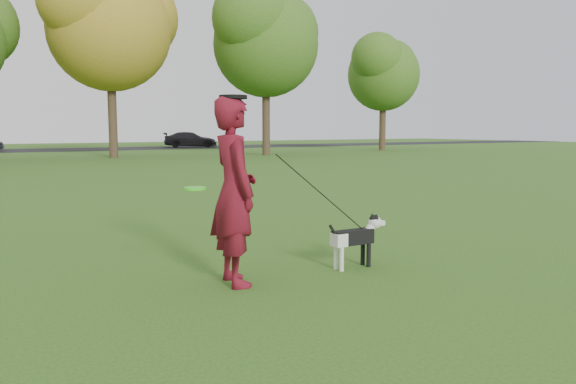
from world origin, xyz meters
TOP-DOWN VIEW (x-y plane):
  - ground at (0.00, 0.00)m, footprint 120.00×120.00m
  - road at (0.00, 40.00)m, footprint 120.00×7.00m
  - man at (-1.10, -0.45)m, footprint 0.57×0.79m
  - dog at (0.48, -0.55)m, footprint 0.85×0.17m
  - car_right at (13.67, 40.00)m, footprint 4.84×3.08m
  - man_held_items at (-0.15, -0.53)m, footprint 2.32×0.38m
  - tree_row at (-1.43, 26.07)m, footprint 51.74×8.86m

SIDE VIEW (x-z plane):
  - ground at x=0.00m, z-range 0.00..0.00m
  - road at x=0.00m, z-range 0.00..0.02m
  - dog at x=0.48m, z-range 0.07..0.72m
  - car_right at x=13.67m, z-range 0.02..1.33m
  - man_held_items at x=-0.15m, z-range 0.21..1.82m
  - man at x=-1.10m, z-range 0.00..2.03m
  - tree_row at x=-1.43m, z-range 1.40..13.41m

